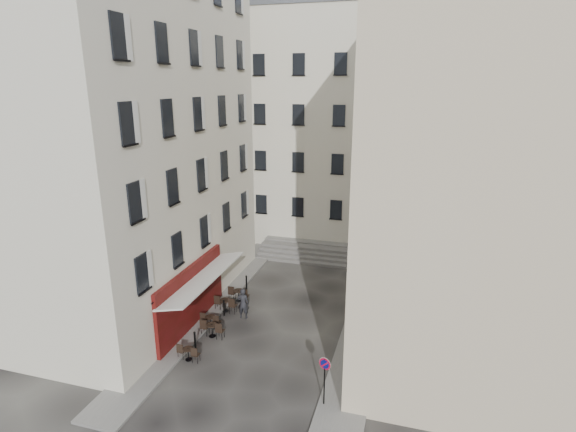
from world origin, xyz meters
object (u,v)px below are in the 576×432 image
at_px(bistro_table_a, 189,353).
at_px(bistro_table_b, 212,329).
at_px(pedestrian, 243,303).
at_px(no_parking_sign, 325,373).

distance_m(bistro_table_a, bistro_table_b, 2.21).
xyz_separation_m(bistro_table_b, pedestrian, (0.80, 2.32, 0.42)).
height_order(bistro_table_b, pedestrian, pedestrian).
xyz_separation_m(no_parking_sign, bistro_table_a, (-6.85, 1.34, -1.20)).
bearing_deg(pedestrian, bistro_table_a, 70.27).
bearing_deg(pedestrian, bistro_table_b, 63.69).
height_order(bistro_table_a, bistro_table_b, bistro_table_b).
xyz_separation_m(bistro_table_a, bistro_table_b, (0.20, 2.20, 0.06)).
relative_size(no_parking_sign, bistro_table_b, 1.74).
xyz_separation_m(no_parking_sign, pedestrian, (-5.85, 5.85, -0.71)).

